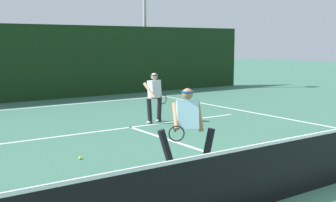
{
  "coord_description": "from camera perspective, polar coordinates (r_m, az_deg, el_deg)",
  "views": [
    {
      "loc": [
        -6.04,
        -4.3,
        2.45
      ],
      "look_at": [
        -0.06,
        4.37,
        1.0
      ],
      "focal_mm": 45.93,
      "sensor_mm": 36.0,
      "label": 1
    }
  ],
  "objects": [
    {
      "name": "ground_plane",
      "position": [
        7.81,
        19.26,
        -10.91
      ],
      "size": [
        80.0,
        80.0,
        0.0
      ],
      "primitive_type": "plane",
      "color": "#3A6A56"
    },
    {
      "name": "court_line_baseline_far",
      "position": [
        17.29,
        -13.8,
        -0.52
      ],
      "size": [
        9.63,
        0.1,
        0.01
      ],
      "primitive_type": "cube",
      "color": "white",
      "rests_on": "ground_plane"
    },
    {
      "name": "court_line_service",
      "position": [
        12.49,
        -4.97,
        -3.49
      ],
      "size": [
        7.85,
        0.1,
        0.01
      ],
      "primitive_type": "cube",
      "color": "white",
      "rests_on": "ground_plane"
    },
    {
      "name": "court_line_centre",
      "position": [
        9.94,
        4.13,
        -6.44
      ],
      "size": [
        0.1,
        6.4,
        0.01
      ],
      "primitive_type": "cube",
      "color": "white",
      "rests_on": "ground_plane"
    },
    {
      "name": "tennis_net",
      "position": [
        7.67,
        19.43,
        -7.35
      ],
      "size": [
        10.56,
        0.09,
        1.1
      ],
      "color": "#1E4723",
      "rests_on": "ground_plane"
    },
    {
      "name": "player_near",
      "position": [
        8.25,
        2.56,
        -3.23
      ],
      "size": [
        1.17,
        0.82,
        1.59
      ],
      "rotation": [
        0.0,
        0.0,
        2.63
      ],
      "color": "black",
      "rests_on": "ground_plane"
    },
    {
      "name": "player_far",
      "position": [
        13.03,
        -1.79,
        0.71
      ],
      "size": [
        0.71,
        0.88,
        1.53
      ],
      "rotation": [
        0.0,
        0.0,
        3.4
      ],
      "color": "black",
      "rests_on": "ground_plane"
    },
    {
      "name": "tennis_ball",
      "position": [
        9.29,
        -11.58,
        -7.42
      ],
      "size": [
        0.07,
        0.07,
        0.07
      ],
      "primitive_type": "sphere",
      "color": "#D1E033",
      "rests_on": "ground_plane"
    },
    {
      "name": "back_fence_windscreen",
      "position": [
        18.92,
        -16.02,
        4.94
      ],
      "size": [
        21.62,
        0.12,
        3.18
      ],
      "primitive_type": "cube",
      "color": "black",
      "rests_on": "ground_plane"
    }
  ]
}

